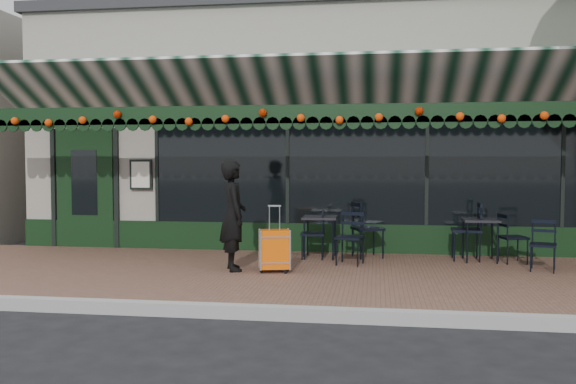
# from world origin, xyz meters

# --- Properties ---
(ground) EXTENTS (80.00, 80.00, 0.00)m
(ground) POSITION_xyz_m (0.00, 0.00, 0.00)
(ground) COLOR black
(ground) RESTS_ON ground
(sidewalk) EXTENTS (18.00, 4.00, 0.15)m
(sidewalk) POSITION_xyz_m (0.00, 2.00, 0.07)
(sidewalk) COLOR brown
(sidewalk) RESTS_ON ground
(curb) EXTENTS (18.00, 0.16, 0.15)m
(curb) POSITION_xyz_m (0.00, -0.08, 0.07)
(curb) COLOR #9E9E99
(curb) RESTS_ON ground
(restaurant_building) EXTENTS (12.00, 9.60, 4.50)m
(restaurant_building) POSITION_xyz_m (0.00, 7.84, 2.27)
(restaurant_building) COLOR #9B9686
(restaurant_building) RESTS_ON ground
(woman) EXTENTS (0.59, 0.69, 1.61)m
(woman) POSITION_xyz_m (-1.52, 2.01, 0.96)
(woman) COLOR black
(woman) RESTS_ON sidewalk
(suitcase) EXTENTS (0.47, 0.33, 0.96)m
(suitcase) POSITION_xyz_m (-0.89, 1.92, 0.47)
(suitcase) COLOR #FA5E07
(suitcase) RESTS_ON sidewalk
(cafe_table_a) EXTENTS (0.55, 0.55, 0.68)m
(cafe_table_a) POSITION_xyz_m (2.19, 3.36, 0.76)
(cafe_table_a) COLOR black
(cafe_table_a) RESTS_ON sidewalk
(cafe_table_b) EXTENTS (0.56, 0.56, 0.69)m
(cafe_table_b) POSITION_xyz_m (-0.36, 3.32, 0.77)
(cafe_table_b) COLOR black
(cafe_table_b) RESTS_ON sidewalk
(chair_a_left) EXTENTS (0.49, 0.49, 0.95)m
(chair_a_left) POSITION_xyz_m (1.99, 3.44, 0.62)
(chair_a_left) COLOR black
(chair_a_left) RESTS_ON sidewalk
(chair_a_right) EXTENTS (0.47, 0.47, 0.79)m
(chair_a_right) POSITION_xyz_m (2.68, 3.27, 0.54)
(chair_a_right) COLOR black
(chair_a_right) RESTS_ON sidewalk
(chair_a_front) EXTENTS (0.47, 0.47, 0.75)m
(chair_a_front) POSITION_xyz_m (2.95, 2.58, 0.53)
(chair_a_front) COLOR black
(chair_a_front) RESTS_ON sidewalk
(chair_b_left) EXTENTS (0.41, 0.41, 0.79)m
(chair_b_left) POSITION_xyz_m (-0.48, 3.22, 0.55)
(chair_b_left) COLOR black
(chair_b_left) RESTS_ON sidewalk
(chair_b_right) EXTENTS (0.62, 0.62, 0.94)m
(chair_b_right) POSITION_xyz_m (0.41, 3.49, 0.62)
(chair_b_right) COLOR black
(chair_b_right) RESTS_ON sidewalk
(chair_b_front) EXTENTS (0.49, 0.49, 0.82)m
(chair_b_front) POSITION_xyz_m (0.15, 2.74, 0.56)
(chair_b_front) COLOR black
(chair_b_front) RESTS_ON sidewalk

